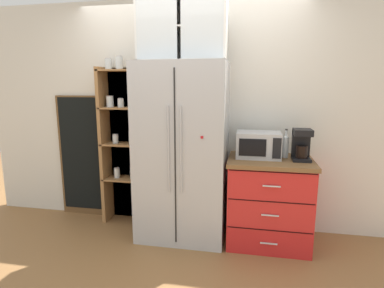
# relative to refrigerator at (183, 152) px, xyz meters

# --- Properties ---
(ground_plane) EXTENTS (10.80, 10.80, 0.00)m
(ground_plane) POSITION_rel_refrigerator_xyz_m (-0.00, -0.03, -0.92)
(ground_plane) COLOR olive
(wall_back_cream) EXTENTS (5.09, 0.10, 2.55)m
(wall_back_cream) POSITION_rel_refrigerator_xyz_m (-0.00, 0.37, 0.35)
(wall_back_cream) COLOR silver
(wall_back_cream) RESTS_ON ground
(refrigerator) EXTENTS (0.92, 0.67, 1.85)m
(refrigerator) POSITION_rel_refrigerator_xyz_m (0.00, 0.00, 0.00)
(refrigerator) COLOR #B7BABF
(refrigerator) RESTS_ON ground
(pantry_shelf_column) EXTENTS (0.55, 0.28, 1.94)m
(pantry_shelf_column) POSITION_rel_refrigerator_xyz_m (-0.75, 0.26, 0.05)
(pantry_shelf_column) COLOR brown
(pantry_shelf_column) RESTS_ON ground
(counter_cabinet) EXTENTS (0.84, 0.66, 0.89)m
(counter_cabinet) POSITION_rel_refrigerator_xyz_m (0.90, 0.01, -0.48)
(counter_cabinet) COLOR red
(counter_cabinet) RESTS_ON ground
(microwave) EXTENTS (0.44, 0.33, 0.26)m
(microwave) POSITION_rel_refrigerator_xyz_m (0.78, 0.06, 0.10)
(microwave) COLOR #B7BABF
(microwave) RESTS_ON counter_cabinet
(coffee_maker) EXTENTS (0.17, 0.20, 0.31)m
(coffee_maker) POSITION_rel_refrigerator_xyz_m (1.19, 0.02, 0.12)
(coffee_maker) COLOR black
(coffee_maker) RESTS_ON counter_cabinet
(mug_charcoal) EXTENTS (0.11, 0.07, 0.10)m
(mug_charcoal) POSITION_rel_refrigerator_xyz_m (0.90, -0.05, 0.02)
(mug_charcoal) COLOR #2D2D33
(mug_charcoal) RESTS_ON counter_cabinet
(mug_cream) EXTENTS (0.11, 0.08, 0.10)m
(mug_cream) POSITION_rel_refrigerator_xyz_m (0.90, 0.06, 0.02)
(mug_cream) COLOR silver
(mug_cream) RESTS_ON counter_cabinet
(bottle_amber) EXTENTS (0.06, 0.06, 0.25)m
(bottle_amber) POSITION_rel_refrigerator_xyz_m (0.90, -0.04, 0.08)
(bottle_amber) COLOR brown
(bottle_amber) RESTS_ON counter_cabinet
(bottle_clear) EXTENTS (0.06, 0.06, 0.29)m
(bottle_clear) POSITION_rel_refrigerator_xyz_m (1.05, 0.10, 0.10)
(bottle_clear) COLOR silver
(bottle_clear) RESTS_ON counter_cabinet
(upper_cabinet) EXTENTS (0.88, 0.32, 0.64)m
(upper_cabinet) POSITION_rel_refrigerator_xyz_m (-0.00, 0.05, 1.24)
(upper_cabinet) COLOR silver
(upper_cabinet) RESTS_ON refrigerator
(chalkboard_menu) EXTENTS (0.60, 0.04, 1.50)m
(chalkboard_menu) POSITION_rel_refrigerator_xyz_m (-1.35, 0.30, -0.17)
(chalkboard_menu) COLOR brown
(chalkboard_menu) RESTS_ON ground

